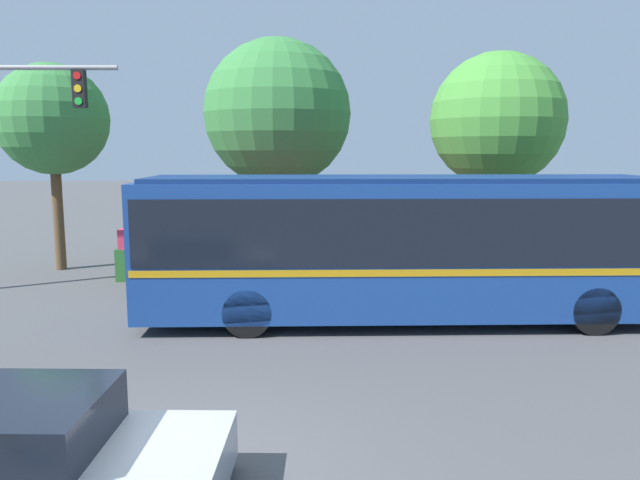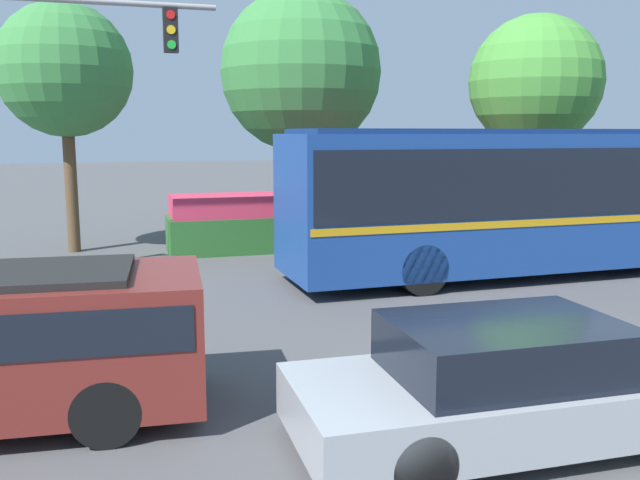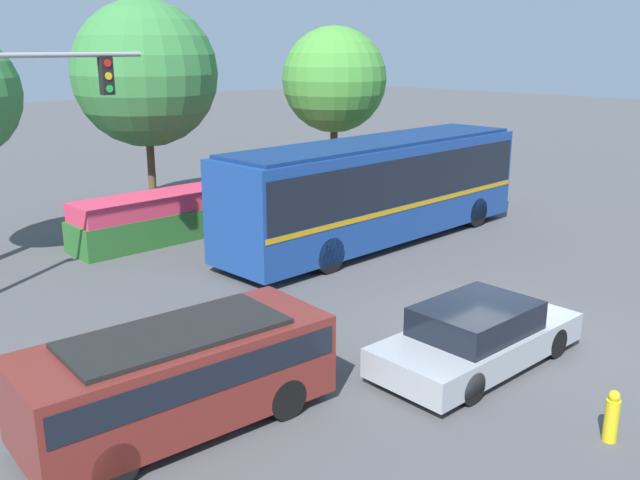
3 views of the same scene
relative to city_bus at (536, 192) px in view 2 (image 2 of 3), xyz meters
name	(u,v)px [view 2 (image 2 of 3)]	position (x,y,z in m)	size (l,w,h in m)	color
ground_plane	(595,406)	(-3.71, -6.67, -1.81)	(140.00, 140.00, 0.00)	#4C4C4F
city_bus	(536,192)	(0.00, 0.00, 0.00)	(11.33, 2.68, 3.19)	navy
sedan_foreground	(511,384)	(-5.14, -7.13, -1.22)	(4.58, 1.97, 1.25)	#9EA3A8
flowering_hedge	(344,219)	(-2.80, 4.81, -1.07)	(9.60, 1.58, 1.50)	#286028
street_tree_left	(65,71)	(-9.94, 5.98, 2.85)	(3.40, 3.40, 6.39)	brown
street_tree_centre	(301,72)	(-3.14, 7.99, 3.17)	(5.00, 5.00, 7.49)	brown
street_tree_right	(535,82)	(3.65, 5.58, 2.83)	(4.05, 4.05, 6.68)	brown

